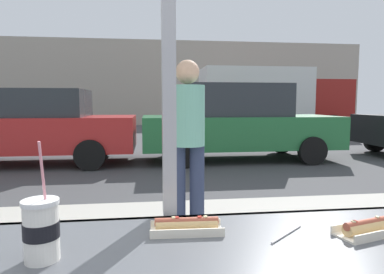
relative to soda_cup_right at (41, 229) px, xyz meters
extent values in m
plane|color=#424244|center=(0.36, 8.27, -1.06)|extent=(60.00, 60.00, 0.00)
cube|color=#B2ADA3|center=(0.36, 1.87, -0.98)|extent=(16.00, 2.80, 0.15)
cube|color=#35373A|center=(0.36, 0.30, -0.10)|extent=(2.11, 0.02, 0.02)
cube|color=#9E9EA3|center=(0.36, 0.35, 0.65)|extent=(0.05, 0.08, 1.48)
cube|color=#A89E8E|center=(0.36, 21.25, 1.59)|extent=(28.00, 1.20, 5.30)
cylinder|color=white|center=(0.00, 0.00, -0.01)|extent=(0.09, 0.09, 0.15)
cylinder|color=black|center=(0.00, 0.00, 0.00)|extent=(0.09, 0.09, 0.04)
cylinder|color=black|center=(0.00, 0.00, 0.06)|extent=(0.08, 0.08, 0.01)
cylinder|color=white|center=(0.00, 0.00, 0.07)|extent=(0.10, 0.10, 0.01)
cylinder|color=pink|center=(0.01, -0.01, 0.14)|extent=(0.01, 0.04, 0.20)
cube|color=beige|center=(0.40, 0.14, -0.08)|extent=(0.24, 0.09, 0.01)
cube|color=beige|center=(0.40, 0.10, -0.07)|extent=(0.23, 0.02, 0.03)
cube|color=beige|center=(0.40, 0.18, -0.07)|extent=(0.23, 0.02, 0.03)
cylinder|color=tan|center=(0.40, 0.14, -0.06)|extent=(0.20, 0.05, 0.04)
cylinder|color=#9E4733|center=(0.40, 0.14, -0.05)|extent=(0.21, 0.03, 0.03)
cube|color=beige|center=(0.46, 0.14, -0.04)|extent=(0.01, 0.01, 0.01)
cube|color=red|center=(0.44, 0.14, -0.04)|extent=(0.01, 0.01, 0.01)
cube|color=red|center=(0.37, 0.14, -0.04)|extent=(0.01, 0.01, 0.01)
cube|color=beige|center=(0.36, 0.14, -0.04)|extent=(0.01, 0.01, 0.01)
cube|color=beige|center=(0.98, 0.06, -0.08)|extent=(0.25, 0.15, 0.01)
cube|color=beige|center=(0.99, 0.02, -0.07)|extent=(0.22, 0.07, 0.03)
cube|color=beige|center=(0.97, 0.10, -0.07)|extent=(0.22, 0.07, 0.03)
cylinder|color=tan|center=(0.98, 0.06, -0.06)|extent=(0.20, 0.09, 0.04)
cylinder|color=#9E4733|center=(0.98, 0.06, -0.05)|extent=(0.20, 0.08, 0.03)
cube|color=beige|center=(0.91, 0.04, -0.04)|extent=(0.01, 0.01, 0.01)
cube|color=red|center=(0.92, 0.04, -0.04)|extent=(0.01, 0.01, 0.01)
cube|color=beige|center=(1.01, 0.07, -0.04)|extent=(0.02, 0.01, 0.01)
cylinder|color=white|center=(0.71, 0.08, -0.08)|extent=(0.15, 0.13, 0.01)
cube|color=red|center=(-2.38, 7.12, -0.36)|extent=(4.65, 1.84, 0.76)
cube|color=#282D33|center=(-2.34, 7.12, 0.33)|extent=(2.42, 1.62, 0.61)
cylinder|color=black|center=(-0.94, 8.04, -0.74)|extent=(0.64, 0.18, 0.64)
cylinder|color=black|center=(-0.94, 6.20, -0.74)|extent=(0.64, 0.18, 0.64)
cube|color=#236B38|center=(2.47, 7.12, -0.36)|extent=(4.66, 1.82, 0.76)
cube|color=#282D33|center=(2.33, 7.12, 0.39)|extent=(2.43, 1.60, 0.76)
cylinder|color=black|center=(3.92, 8.03, -0.74)|extent=(0.64, 0.18, 0.64)
cylinder|color=black|center=(3.92, 6.21, -0.74)|extent=(0.64, 0.18, 0.64)
cylinder|color=black|center=(1.02, 8.03, -0.74)|extent=(0.64, 0.18, 0.64)
cylinder|color=black|center=(1.02, 6.21, -0.74)|extent=(0.64, 0.18, 0.64)
cylinder|color=black|center=(6.73, 8.00, -0.74)|extent=(0.64, 0.18, 0.64)
cube|color=silver|center=(4.71, 13.08, 0.57)|extent=(4.43, 2.20, 2.37)
cube|color=maroon|center=(7.72, 13.08, 0.34)|extent=(1.90, 2.10, 1.90)
cylinder|color=black|center=(7.72, 14.13, -0.61)|extent=(0.90, 0.24, 0.90)
cylinder|color=black|center=(7.72, 12.03, -0.61)|extent=(0.90, 0.24, 0.90)
cylinder|color=black|center=(3.98, 14.18, -0.61)|extent=(0.90, 0.24, 0.90)
cylinder|color=black|center=(3.98, 11.98, -0.61)|extent=(0.90, 0.24, 0.90)
cylinder|color=#27304C|center=(0.55, 2.21, -0.49)|extent=(0.14, 0.14, 0.84)
cylinder|color=#27304C|center=(0.73, 2.21, -0.49)|extent=(0.14, 0.14, 0.84)
cylinder|color=#64A492|center=(0.64, 2.21, 0.21)|extent=(0.32, 0.32, 0.56)
sphere|color=tan|center=(0.64, 2.21, 0.61)|extent=(0.22, 0.22, 0.22)
camera|label=1|loc=(0.29, -0.91, 0.33)|focal=31.66mm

